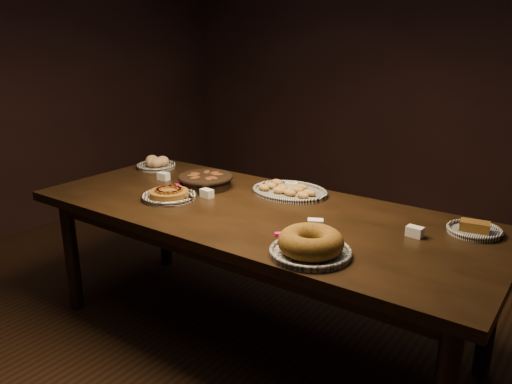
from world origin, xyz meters
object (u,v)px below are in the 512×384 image
Objects in this scene: madeleine_platter at (289,191)px; bundt_cake_plate at (311,245)px; buffet_table at (257,222)px; apple_tart_plate at (169,195)px.

bundt_cake_plate is (0.50, -0.64, 0.03)m from madeleine_platter.
madeleine_platter is (-0.00, 0.31, 0.09)m from buffet_table.
madeleine_platter is at bearing 40.58° from apple_tart_plate.
buffet_table is 6.15× the size of bundt_cake_plate.
apple_tart_plate is 0.77× the size of bundt_cake_plate.
apple_tart_plate is 0.66m from madeleine_platter.
buffet_table is 5.55× the size of madeleine_platter.
bundt_cake_plate is (0.50, -0.33, 0.12)m from buffet_table.
bundt_cake_plate is at bearing -13.62° from apple_tart_plate.
bundt_cake_plate is (0.98, -0.19, 0.02)m from apple_tart_plate.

